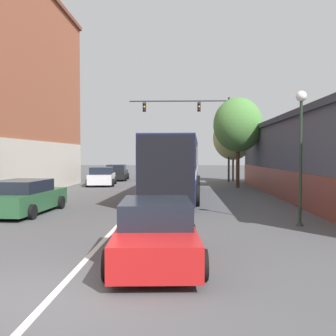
{
  "coord_description": "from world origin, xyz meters",
  "views": [
    {
      "loc": [
        2.22,
        -6.54,
        2.4
      ],
      "look_at": [
        1.39,
        14.31,
        1.67
      ],
      "focal_mm": 42.0,
      "sensor_mm": 36.0,
      "label": 1
    }
  ],
  "objects_px": {
    "bus": "(175,164)",
    "parked_car_left_mid": "(24,197)",
    "parked_car_left_far": "(117,173)",
    "parked_car_left_near": "(102,177)",
    "traffic_signal_gantry": "(200,121)",
    "hatchback_foreground": "(156,233)",
    "street_tree_near": "(238,125)",
    "street_lamp": "(301,141)",
    "street_tree_far": "(233,138)"
  },
  "relations": [
    {
      "from": "hatchback_foreground",
      "to": "street_lamp",
      "type": "relative_size",
      "value": 0.96
    },
    {
      "from": "hatchback_foreground",
      "to": "traffic_signal_gantry",
      "type": "distance_m",
      "value": 26.15
    },
    {
      "from": "traffic_signal_gantry",
      "to": "bus",
      "type": "bearing_deg",
      "value": -98.89
    },
    {
      "from": "parked_car_left_mid",
      "to": "street_lamp",
      "type": "distance_m",
      "value": 10.86
    },
    {
      "from": "traffic_signal_gantry",
      "to": "parked_car_left_mid",
      "type": "bearing_deg",
      "value": -112.91
    },
    {
      "from": "parked_car_left_mid",
      "to": "street_tree_far",
      "type": "height_order",
      "value": "street_tree_far"
    },
    {
      "from": "bus",
      "to": "street_tree_far",
      "type": "relative_size",
      "value": 2.19
    },
    {
      "from": "bus",
      "to": "parked_car_left_mid",
      "type": "xyz_separation_m",
      "value": [
        -6.01,
        -6.48,
        -1.19
      ]
    },
    {
      "from": "bus",
      "to": "street_lamp",
      "type": "relative_size",
      "value": 2.83
    },
    {
      "from": "hatchback_foreground",
      "to": "street_tree_near",
      "type": "relative_size",
      "value": 0.67
    },
    {
      "from": "traffic_signal_gantry",
      "to": "street_tree_near",
      "type": "height_order",
      "value": "traffic_signal_gantry"
    },
    {
      "from": "street_tree_far",
      "to": "parked_car_left_near",
      "type": "bearing_deg",
      "value": -154.79
    },
    {
      "from": "bus",
      "to": "traffic_signal_gantry",
      "type": "relative_size",
      "value": 1.46
    },
    {
      "from": "hatchback_foreground",
      "to": "street_tree_near",
      "type": "distance_m",
      "value": 20.48
    },
    {
      "from": "parked_car_left_near",
      "to": "parked_car_left_mid",
      "type": "relative_size",
      "value": 0.92
    },
    {
      "from": "bus",
      "to": "parked_car_left_mid",
      "type": "distance_m",
      "value": 8.91
    },
    {
      "from": "bus",
      "to": "street_tree_near",
      "type": "distance_m",
      "value": 8.06
    },
    {
      "from": "parked_car_left_mid",
      "to": "parked_car_left_far",
      "type": "bearing_deg",
      "value": 2.58
    },
    {
      "from": "bus",
      "to": "street_tree_near",
      "type": "relative_size",
      "value": 1.98
    },
    {
      "from": "parked_car_left_near",
      "to": "traffic_signal_gantry",
      "type": "xyz_separation_m",
      "value": [
        7.76,
        4.4,
        4.64
      ]
    },
    {
      "from": "hatchback_foreground",
      "to": "parked_car_left_mid",
      "type": "relative_size",
      "value": 0.91
    },
    {
      "from": "bus",
      "to": "parked_car_left_mid",
      "type": "relative_size",
      "value": 2.69
    },
    {
      "from": "street_tree_near",
      "to": "parked_car_left_mid",
      "type": "bearing_deg",
      "value": -129.18
    },
    {
      "from": "parked_car_left_near",
      "to": "street_tree_far",
      "type": "xyz_separation_m",
      "value": [
        10.69,
        5.03,
        3.19
      ]
    },
    {
      "from": "parked_car_left_far",
      "to": "street_lamp",
      "type": "bearing_deg",
      "value": -159.65
    },
    {
      "from": "bus",
      "to": "hatchback_foreground",
      "type": "distance_m",
      "value": 13.42
    },
    {
      "from": "bus",
      "to": "street_tree_far",
      "type": "bearing_deg",
      "value": -18.16
    },
    {
      "from": "parked_car_left_far",
      "to": "street_lamp",
      "type": "height_order",
      "value": "street_lamp"
    },
    {
      "from": "parked_car_left_near",
      "to": "parked_car_left_mid",
      "type": "xyz_separation_m",
      "value": [
        -0.17,
        -14.36,
        -0.02
      ]
    },
    {
      "from": "hatchback_foreground",
      "to": "parked_car_left_far",
      "type": "bearing_deg",
      "value": 8.06
    },
    {
      "from": "parked_car_left_mid",
      "to": "bus",
      "type": "bearing_deg",
      "value": -39.51
    },
    {
      "from": "hatchback_foreground",
      "to": "parked_car_left_near",
      "type": "xyz_separation_m",
      "value": [
        -5.68,
        21.25,
        0.03
      ]
    },
    {
      "from": "traffic_signal_gantry",
      "to": "hatchback_foreground",
      "type": "bearing_deg",
      "value": -94.62
    },
    {
      "from": "bus",
      "to": "parked_car_left_near",
      "type": "height_order",
      "value": "bus"
    },
    {
      "from": "parked_car_left_mid",
      "to": "street_tree_near",
      "type": "height_order",
      "value": "street_tree_near"
    },
    {
      "from": "hatchback_foreground",
      "to": "traffic_signal_gantry",
      "type": "height_order",
      "value": "traffic_signal_gantry"
    },
    {
      "from": "street_lamp",
      "to": "bus",
      "type": "bearing_deg",
      "value": 116.31
    },
    {
      "from": "hatchback_foreground",
      "to": "street_tree_far",
      "type": "relative_size",
      "value": 0.74
    },
    {
      "from": "hatchback_foreground",
      "to": "street_tree_far",
      "type": "height_order",
      "value": "street_tree_far"
    },
    {
      "from": "parked_car_left_far",
      "to": "traffic_signal_gantry",
      "type": "bearing_deg",
      "value": -106.28
    },
    {
      "from": "traffic_signal_gantry",
      "to": "street_tree_far",
      "type": "height_order",
      "value": "traffic_signal_gantry"
    },
    {
      "from": "hatchback_foreground",
      "to": "parked_car_left_far",
      "type": "height_order",
      "value": "parked_car_left_far"
    },
    {
      "from": "bus",
      "to": "street_tree_far",
      "type": "xyz_separation_m",
      "value": [
        4.85,
        12.91,
        2.02
      ]
    },
    {
      "from": "street_lamp",
      "to": "street_tree_near",
      "type": "height_order",
      "value": "street_tree_near"
    },
    {
      "from": "street_tree_far",
      "to": "street_lamp",
      "type": "bearing_deg",
      "value": -91.27
    },
    {
      "from": "street_lamp",
      "to": "hatchback_foreground",
      "type": "bearing_deg",
      "value": -134.98
    },
    {
      "from": "street_tree_far",
      "to": "street_tree_near",
      "type": "bearing_deg",
      "value": -94.27
    },
    {
      "from": "street_lamp",
      "to": "street_tree_near",
      "type": "relative_size",
      "value": 0.7
    },
    {
      "from": "parked_car_left_mid",
      "to": "parked_car_left_far",
      "type": "height_order",
      "value": "parked_car_left_far"
    },
    {
      "from": "street_lamp",
      "to": "parked_car_left_mid",
      "type": "bearing_deg",
      "value": 167.17
    }
  ]
}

